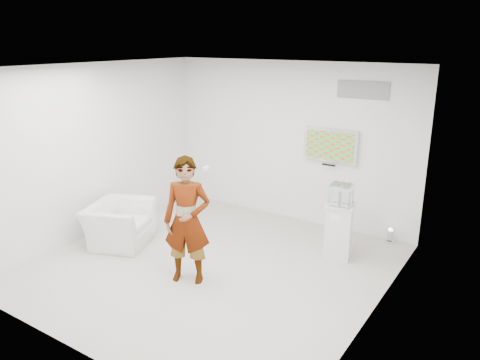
{
  "coord_description": "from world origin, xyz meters",
  "views": [
    {
      "loc": [
        3.97,
        -5.25,
        3.38
      ],
      "look_at": [
        0.13,
        0.6,
        1.25
      ],
      "focal_mm": 35.0,
      "sensor_mm": 36.0,
      "label": 1
    }
  ],
  "objects_px": {
    "pedestal": "(339,231)",
    "floor_uplight": "(390,236)",
    "tv": "(331,145)",
    "armchair": "(119,224)",
    "person": "(187,221)"
  },
  "relations": [
    {
      "from": "pedestal",
      "to": "person",
      "type": "bearing_deg",
      "value": -129.05
    },
    {
      "from": "tv",
      "to": "armchair",
      "type": "bearing_deg",
      "value": -135.29
    },
    {
      "from": "tv",
      "to": "person",
      "type": "bearing_deg",
      "value": -106.14
    },
    {
      "from": "armchair",
      "to": "floor_uplight",
      "type": "height_order",
      "value": "armchair"
    },
    {
      "from": "tv",
      "to": "armchair",
      "type": "height_order",
      "value": "tv"
    },
    {
      "from": "armchair",
      "to": "person",
      "type": "bearing_deg",
      "value": -122.25
    },
    {
      "from": "tv",
      "to": "armchair",
      "type": "relative_size",
      "value": 0.92
    },
    {
      "from": "tv",
      "to": "floor_uplight",
      "type": "height_order",
      "value": "tv"
    },
    {
      "from": "pedestal",
      "to": "floor_uplight",
      "type": "height_order",
      "value": "pedestal"
    },
    {
      "from": "tv",
      "to": "pedestal",
      "type": "relative_size",
      "value": 1.11
    },
    {
      "from": "tv",
      "to": "floor_uplight",
      "type": "bearing_deg",
      "value": -5.06
    },
    {
      "from": "tv",
      "to": "armchair",
      "type": "distance_m",
      "value": 3.93
    },
    {
      "from": "pedestal",
      "to": "floor_uplight",
      "type": "bearing_deg",
      "value": 61.01
    },
    {
      "from": "floor_uplight",
      "to": "tv",
      "type": "bearing_deg",
      "value": 174.94
    },
    {
      "from": "armchair",
      "to": "pedestal",
      "type": "relative_size",
      "value": 1.21
    }
  ]
}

